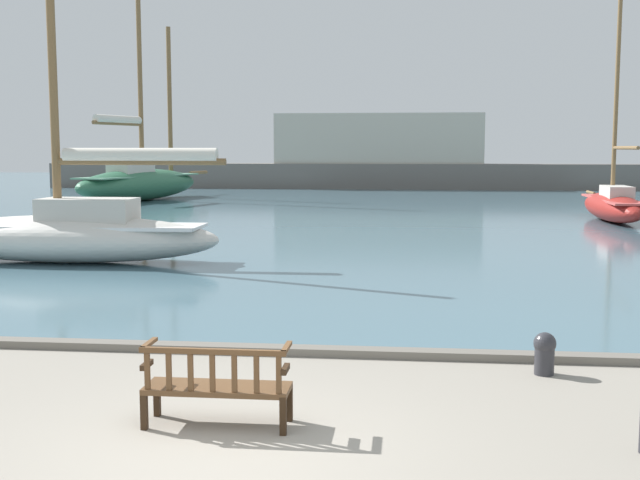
{
  "coord_description": "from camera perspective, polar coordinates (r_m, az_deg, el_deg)",
  "views": [
    {
      "loc": [
        1.79,
        -7.65,
        3.06
      ],
      "look_at": [
        -0.13,
        10.0,
        1.0
      ],
      "focal_mm": 45.0,
      "sensor_mm": 36.0,
      "label": 1
    }
  ],
  "objects": [
    {
      "name": "ground_plane",
      "position": [
        8.43,
        -6.72,
        -14.7
      ],
      "size": [
        160.0,
        160.0,
        0.0
      ],
      "primitive_type": "plane",
      "color": "gray"
    },
    {
      "name": "harbor_water",
      "position": [
        51.77,
        4.22,
        3.25
      ],
      "size": [
        100.0,
        80.0,
        0.08
      ],
      "primitive_type": "cube",
      "color": "slate",
      "rests_on": "ground"
    },
    {
      "name": "quay_edge_kerb",
      "position": [
        12.02,
        -2.59,
        -7.84
      ],
      "size": [
        40.0,
        0.3,
        0.12
      ],
      "primitive_type": "cube",
      "color": "slate",
      "rests_on": "ground"
    },
    {
      "name": "park_bench",
      "position": [
        8.99,
        -7.35,
        -10.17
      ],
      "size": [
        1.6,
        0.53,
        0.92
      ],
      "color": "#322113",
      "rests_on": "ground"
    },
    {
      "name": "sailboat_far_port",
      "position": [
        46.3,
        -12.71,
        4.19
      ],
      "size": [
        5.59,
        12.27,
        14.08
      ],
      "color": "#2D6647",
      "rests_on": "harbor_water"
    },
    {
      "name": "sailboat_outer_starboard",
      "position": [
        34.63,
        20.12,
        2.42
      ],
      "size": [
        1.89,
        9.01,
        8.97
      ],
      "color": "maroon",
      "rests_on": "harbor_water"
    },
    {
      "name": "sailboat_distant_harbor",
      "position": [
        21.8,
        -17.38,
        0.56
      ],
      "size": [
        8.31,
        2.17,
        8.85
      ],
      "color": "silver",
      "rests_on": "harbor_water"
    },
    {
      "name": "mooring_bollard",
      "position": [
        11.33,
        15.68,
        -7.64
      ],
      "size": [
        0.3,
        0.3,
        0.58
      ],
      "color": "#2D2D33",
      "rests_on": "ground"
    },
    {
      "name": "far_breakwater",
      "position": [
        58.17,
        4.36,
        5.38
      ],
      "size": [
        49.12,
        2.4,
        5.47
      ],
      "color": "#66605B",
      "rests_on": "ground"
    }
  ]
}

